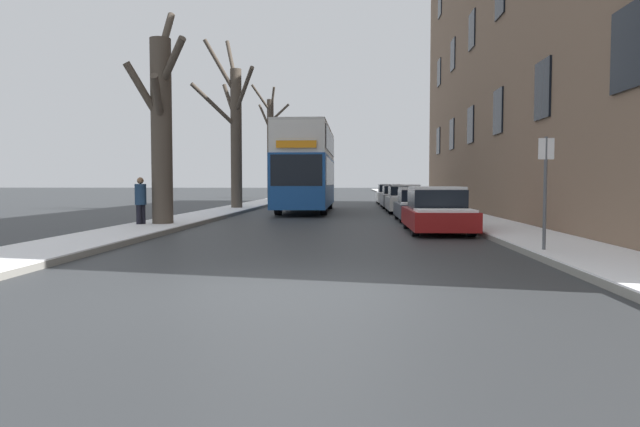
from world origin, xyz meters
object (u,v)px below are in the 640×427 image
(street_sign_post, at_px, (545,188))
(double_decker_bus, at_px, (307,165))
(bare_tree_left_3, at_px, (290,165))
(bare_tree_left_1, at_px, (235,130))
(bare_tree_left_0, at_px, (161,126))
(parked_car_3, at_px, (396,197))
(pedestrian_left_sidewalk, at_px, (141,201))
(parked_car_4, at_px, (390,195))
(parked_car_0, at_px, (437,211))
(parked_car_2, at_px, (404,200))
(parked_car_1, at_px, (418,205))
(bare_tree_left_2, at_px, (271,146))

(street_sign_post, bearing_deg, double_decker_bus, 109.51)
(bare_tree_left_3, bearing_deg, bare_tree_left_1, -90.69)
(bare_tree_left_0, bearing_deg, double_decker_bus, 70.50)
(bare_tree_left_3, height_order, parked_car_3, bare_tree_left_3)
(bare_tree_left_1, relative_size, street_sign_post, 3.84)
(bare_tree_left_0, relative_size, pedestrian_left_sidewalk, 4.33)
(bare_tree_left_1, xyz_separation_m, parked_car_4, (9.24, 10.32, -3.83))
(parked_car_0, height_order, parked_car_2, parked_car_2)
(parked_car_1, relative_size, parked_car_2, 0.94)
(bare_tree_left_2, distance_m, parked_car_0, 27.04)
(bare_tree_left_1, xyz_separation_m, parked_car_1, (9.24, -8.15, -3.87))
(parked_car_1, bearing_deg, bare_tree_left_2, 114.19)
(parked_car_2, xyz_separation_m, pedestrian_left_sidewalk, (-9.79, -10.80, 0.28))
(bare_tree_left_2, bearing_deg, parked_car_1, -65.81)
(bare_tree_left_0, bearing_deg, parked_car_4, 68.07)
(parked_car_4, bearing_deg, parked_car_1, -90.00)
(bare_tree_left_1, bearing_deg, parked_car_3, 22.20)
(bare_tree_left_2, xyz_separation_m, parked_car_0, (8.95, -25.25, -3.72))
(bare_tree_left_0, distance_m, parked_car_2, 14.20)
(bare_tree_left_2, bearing_deg, parked_car_2, -56.79)
(bare_tree_left_1, distance_m, bare_tree_left_2, 11.78)
(bare_tree_left_1, distance_m, parked_car_0, 16.78)
(bare_tree_left_0, bearing_deg, street_sign_post, -33.72)
(bare_tree_left_0, bearing_deg, pedestrian_left_sidewalk, -154.21)
(parked_car_0, relative_size, parked_car_3, 0.99)
(bare_tree_left_0, xyz_separation_m, bare_tree_left_3, (0.21, 37.27, -0.17))
(parked_car_2, height_order, street_sign_post, street_sign_post)
(parked_car_3, height_order, street_sign_post, street_sign_post)
(bare_tree_left_2, xyz_separation_m, double_decker_bus, (3.82, -12.83, -1.86))
(parked_car_1, height_order, parked_car_4, parked_car_4)
(parked_car_4, bearing_deg, bare_tree_left_0, -111.93)
(bare_tree_left_3, relative_size, street_sign_post, 2.69)
(bare_tree_left_2, distance_m, parked_car_4, 9.80)
(parked_car_1, bearing_deg, street_sign_post, -83.05)
(bare_tree_left_0, height_order, double_decker_bus, bare_tree_left_0)
(parked_car_4, bearing_deg, bare_tree_left_1, -131.83)
(bare_tree_left_3, height_order, parked_car_4, bare_tree_left_3)
(bare_tree_left_3, distance_m, parked_car_4, 17.29)
(double_decker_bus, height_order, pedestrian_left_sidewalk, double_decker_bus)
(bare_tree_left_2, height_order, street_sign_post, bare_tree_left_2)
(bare_tree_left_3, xyz_separation_m, street_sign_post, (10.31, -44.29, -1.87))
(bare_tree_left_2, distance_m, parked_car_1, 22.16)
(parked_car_1, xyz_separation_m, parked_car_3, (-0.00, 11.92, 0.02))
(double_decker_bus, height_order, parked_car_0, double_decker_bus)
(parked_car_0, xyz_separation_m, parked_car_2, (0.00, 11.57, 0.02))
(pedestrian_left_sidewalk, bearing_deg, parked_car_0, -67.71)
(parked_car_4, bearing_deg, parked_car_2, -90.00)
(bare_tree_left_0, distance_m, parked_car_0, 9.63)
(parked_car_4, bearing_deg, parked_car_3, -90.00)
(bare_tree_left_0, xyz_separation_m, pedestrian_left_sidewalk, (-0.64, -0.31, -2.52))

